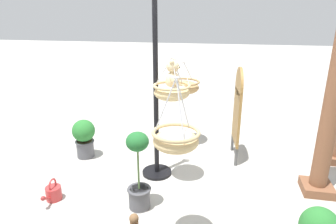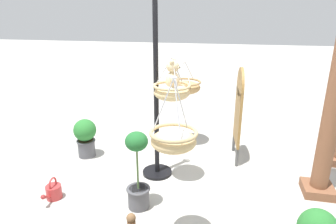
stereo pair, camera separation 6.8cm
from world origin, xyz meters
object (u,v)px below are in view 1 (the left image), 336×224
(hanging_basket_right_low, at_px, (176,139))
(display_sign_board, at_px, (238,106))
(potted_plant_flowering_red, at_px, (84,137))
(display_pole_central, at_px, (156,124))
(hanging_basket_left_high, at_px, (183,87))
(teddy_bear, at_px, (173,77))
(greenhouse_pillar_left, at_px, (335,90))
(hanging_basket_with_teddy, at_px, (172,91))
(watering_can, at_px, (53,193))
(potted_plant_fern_front, at_px, (139,174))

(hanging_basket_right_low, height_order, display_sign_board, hanging_basket_right_low)
(potted_plant_flowering_red, bearing_deg, display_sign_board, 100.16)
(display_pole_central, relative_size, hanging_basket_left_high, 4.36)
(teddy_bear, xyz_separation_m, greenhouse_pillar_left, (-0.09, 1.97, -0.10))
(hanging_basket_left_high, xyz_separation_m, display_sign_board, (0.42, 0.94, -0.18))
(hanging_basket_with_teddy, xyz_separation_m, hanging_basket_right_low, (1.17, 0.25, -0.15))
(hanging_basket_right_low, bearing_deg, watering_can, -104.15)
(hanging_basket_right_low, bearing_deg, display_sign_board, 162.42)
(greenhouse_pillar_left, bearing_deg, hanging_basket_with_teddy, -87.29)
(hanging_basket_with_teddy, distance_m, watering_can, 2.03)
(display_pole_central, xyz_separation_m, potted_plant_flowering_red, (-0.31, -1.31, -0.44))
(potted_plant_flowering_red, relative_size, watering_can, 1.88)
(hanging_basket_left_high, relative_size, display_sign_board, 0.38)
(display_pole_central, height_order, hanging_basket_with_teddy, display_pole_central)
(teddy_bear, relative_size, hanging_basket_left_high, 0.72)
(hanging_basket_with_teddy, relative_size, greenhouse_pillar_left, 0.19)
(greenhouse_pillar_left, bearing_deg, hanging_basket_right_low, -54.11)
(display_sign_board, bearing_deg, teddy_bear, -44.40)
(hanging_basket_left_high, relative_size, potted_plant_fern_front, 0.58)
(teddy_bear, bearing_deg, greenhouse_pillar_left, 92.74)
(greenhouse_pillar_left, bearing_deg, display_sign_board, -126.59)
(watering_can, bearing_deg, display_sign_board, 125.23)
(display_pole_central, xyz_separation_m, watering_can, (0.89, -1.18, -0.70))
(display_pole_central, bearing_deg, hanging_basket_with_teddy, 59.04)
(watering_can, bearing_deg, hanging_basket_right_low, 75.85)
(display_sign_board, xyz_separation_m, watering_can, (1.65, -2.33, -0.81))
(hanging_basket_with_teddy, distance_m, hanging_basket_right_low, 1.20)
(hanging_basket_right_low, xyz_separation_m, watering_can, (-0.42, -1.68, -1.09))
(hanging_basket_right_low, xyz_separation_m, greenhouse_pillar_left, (-1.26, 1.74, 0.24))
(potted_plant_flowering_red, bearing_deg, display_pole_central, 76.65)
(hanging_basket_left_high, height_order, greenhouse_pillar_left, greenhouse_pillar_left)
(hanging_basket_right_low, distance_m, potted_plant_fern_front, 1.02)
(teddy_bear, xyz_separation_m, watering_can, (0.74, -1.45, -1.42))
(display_pole_central, xyz_separation_m, hanging_basket_with_teddy, (0.15, 0.25, 0.54))
(hanging_basket_right_low, height_order, watering_can, hanging_basket_right_low)
(potted_plant_fern_front, bearing_deg, greenhouse_pillar_left, 108.74)
(hanging_basket_right_low, relative_size, watering_can, 2.03)
(potted_plant_fern_front, height_order, display_sign_board, display_sign_board)
(teddy_bear, bearing_deg, hanging_basket_right_low, 11.04)
(hanging_basket_right_low, height_order, greenhouse_pillar_left, greenhouse_pillar_left)
(hanging_basket_with_teddy, relative_size, display_sign_board, 0.37)
(teddy_bear, relative_size, watering_can, 1.20)
(display_pole_central, relative_size, hanging_basket_with_teddy, 4.49)
(hanging_basket_with_teddy, bearing_deg, hanging_basket_right_low, 12.05)
(teddy_bear, bearing_deg, potted_plant_fern_front, -24.19)
(teddy_bear, xyz_separation_m, potted_plant_flowering_red, (-0.46, -1.58, -1.16))
(display_sign_board, bearing_deg, potted_plant_flowering_red, -79.84)
(watering_can, bearing_deg, potted_plant_fern_front, 93.34)
(watering_can, bearing_deg, greenhouse_pillar_left, 103.78)
(teddy_bear, bearing_deg, display_pole_central, -118.92)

